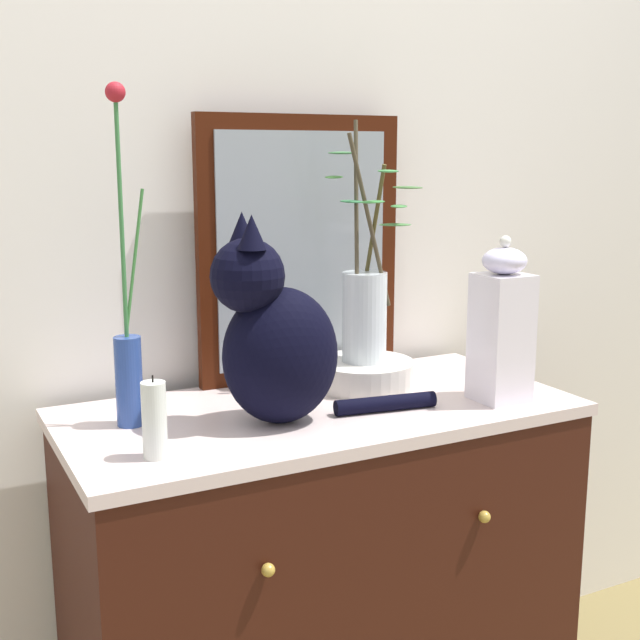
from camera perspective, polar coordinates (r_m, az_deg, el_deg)
wall_back at (r=1.92m, az=-4.46°, el=9.64°), size 4.40×0.08×2.60m
sideboard at (r=1.88m, az=0.00°, el=-18.39°), size 1.04×0.51×0.85m
mirror_leaning at (r=1.87m, az=-1.32°, el=4.88°), size 0.49×0.03×0.59m
cat_sitting at (r=1.56m, az=-3.12°, el=-1.20°), size 0.45×0.20×0.40m
vase_slim_green at (r=1.59m, az=-13.08°, el=-1.85°), size 0.07×0.05×0.63m
bowl_porcelain at (r=1.84m, az=3.03°, el=-3.71°), size 0.22×0.22×0.06m
vase_glass_clear at (r=1.80m, az=3.11°, el=0.96°), size 0.23×0.23×0.52m
jar_lidded_porcelain at (r=1.75m, az=12.36°, el=-0.45°), size 0.10×0.10×0.35m
candle_pillar at (r=1.44m, az=-11.31°, el=-6.76°), size 0.04×0.04×0.15m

